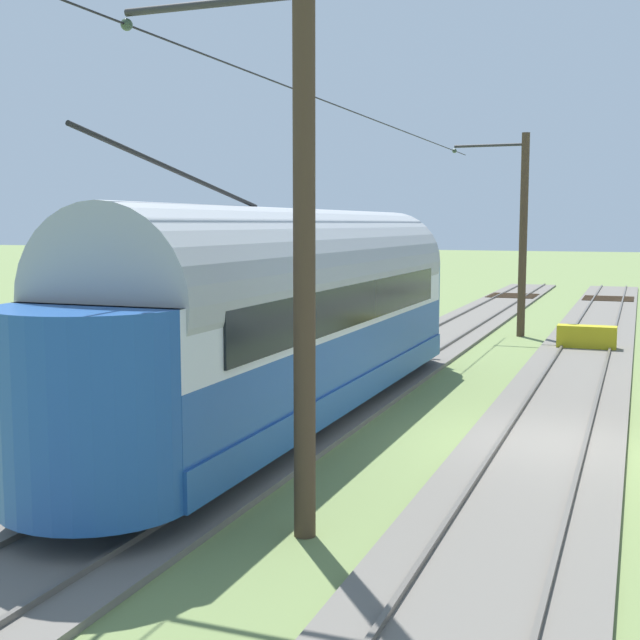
% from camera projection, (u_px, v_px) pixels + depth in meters
% --- Properties ---
extents(ground_plane, '(220.00, 220.00, 0.00)m').
position_uv_depth(ground_plane, '(544.00, 446.00, 15.22)').
color(ground_plane, olive).
extents(track_adjacent_siding, '(2.80, 80.00, 0.18)m').
position_uv_depth(track_adjacent_siding, '(546.00, 439.00, 15.50)').
color(track_adjacent_siding, '#666059').
rests_on(track_adjacent_siding, ground).
extents(track_third_siding, '(2.80, 80.00, 0.18)m').
position_uv_depth(track_third_siding, '(300.00, 417.00, 17.24)').
color(track_third_siding, '#666059').
rests_on(track_third_siding, ground).
extents(vintage_streetcar, '(2.65, 16.30, 5.05)m').
position_uv_depth(vintage_streetcar, '(300.00, 310.00, 17.01)').
color(vintage_streetcar, '#1E4C93').
rests_on(vintage_streetcar, ground).
extents(catenary_pole_foreground, '(2.72, 0.28, 7.14)m').
position_uv_depth(catenary_pole_foreground, '(521.00, 231.00, 29.54)').
color(catenary_pole_foreground, '#423323').
rests_on(catenary_pole_foreground, ground).
extents(catenary_pole_mid_near, '(2.72, 0.28, 7.14)m').
position_uv_depth(catenary_pole_mid_near, '(299.00, 246.00, 10.44)').
color(catenary_pole_mid_near, '#423323').
rests_on(catenary_pole_mid_near, ground).
extents(overhead_wire_run, '(2.51, 45.18, 0.18)m').
position_uv_depth(overhead_wire_run, '(158.00, 35.00, 11.61)').
color(overhead_wire_run, black).
rests_on(overhead_wire_run, ground).
extents(track_end_bumper, '(1.80, 0.60, 0.80)m').
position_uv_depth(track_end_bumper, '(587.00, 338.00, 26.50)').
color(track_end_bumper, '#B2A519').
rests_on(track_end_bumper, ground).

